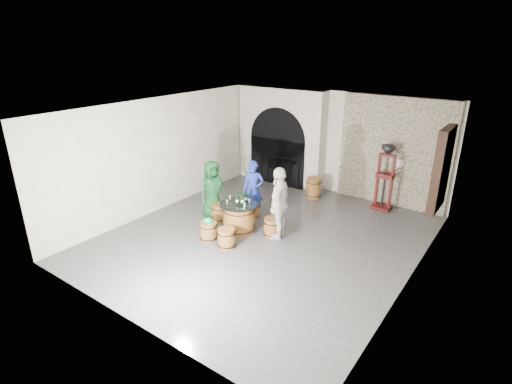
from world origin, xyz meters
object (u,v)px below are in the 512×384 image
Objects in this scene: barrel_stool_near_right at (227,238)px; person_green at (213,190)px; barrel_stool_near_left at (208,231)px; wine_bottle_right at (246,197)px; wine_bottle_left at (237,200)px; wine_bottle_center at (242,200)px; barrel_stool_far at (252,210)px; side_barrel at (314,188)px; person_white at (279,203)px; barrel_stool_left at (219,212)px; person_blue at (253,190)px; barrel_stool_right at (272,227)px; barrel_table at (239,218)px; corking_press at (386,173)px.

person_green reaches higher than barrel_stool_near_right.
wine_bottle_right is (0.40, 1.02, 0.66)m from barrel_stool_near_left.
wine_bottle_left and wine_bottle_center have the same top height.
wine_bottle_right is (0.08, 0.25, 0.00)m from wine_bottle_left.
barrel_stool_near_right is at bearing -73.88° from barrel_stool_far.
barrel_stool_near_right is 1.00× the size of barrel_stool_near_left.
barrel_stool_near_right is at bearing -92.58° from side_barrel.
person_white is at bearing -22.66° from barrel_stool_far.
side_barrel is at bearing 66.55° from barrel_stool_left.
person_blue is 2.50× the size of side_barrel.
barrel_stool_right is (1.68, 0.07, 0.00)m from barrel_stool_left.
barrel_stool_right is 1.40m from person_blue.
person_white is at bearing 20.71° from wine_bottle_left.
barrel_table is 0.89m from barrel_stool_far.
barrel_table is 1.18m from person_white.
side_barrel is 0.34× the size of corking_press.
wine_bottle_right is at bearing -66.28° from barrel_stool_far.
person_blue is 0.87× the size of person_white.
person_white is at bearing 4.05° from barrel_stool_left.
barrel_stool_near_left is 1.14m from wine_bottle_center.
corking_press is (2.52, 3.62, 0.21)m from wine_bottle_left.
wine_bottle_right is (-0.93, -0.13, -0.02)m from person_white.
person_green is 2.55× the size of side_barrel.
barrel_stool_far is 1.12m from wine_bottle_left.
corking_press is at bearing 45.15° from barrel_stool_left.
wine_bottle_right is at bearing 71.89° from wine_bottle_left.
barrel_table is 3.06× the size of wine_bottle_center.
barrel_stool_right is 1.48× the size of wine_bottle_right.
person_green is 5.04× the size of wine_bottle_left.
wine_bottle_right is at bearing -95.34° from person_white.
barrel_stool_right is 1.25m from barrel_stool_near_right.
barrel_stool_far is 0.30× the size of person_blue.
person_green is 3.36m from side_barrel.
wine_bottle_right is 0.51× the size of side_barrel.
barrel_stool_far is 0.58m from person_blue.
person_white is at bearing 19.00° from barrel_stool_right.
corking_press is at bearing 45.10° from barrel_stool_far.
barrel_stool_left is at bearing 168.46° from wine_bottle_center.
corking_press reaches higher than side_barrel.
person_white is 1.08m from wine_bottle_left.
person_blue is (-1.08, 0.68, 0.56)m from barrel_stool_right.
person_green is at bearing 125.93° from barrel_stool_near_left.
barrel_stool_left is at bearing -99.52° from person_white.
corking_press reaches higher than barrel_table.
person_white is (1.21, -0.51, 0.68)m from barrel_stool_far.
barrel_stool_left is 1.00× the size of barrel_stool_near_left.
person_white reaches higher than person_blue.
side_barrel is (-0.54, 2.86, -0.60)m from person_white.
barrel_stool_far is 1.19m from barrel_stool_right.
wine_bottle_left is (1.10, -0.32, 0.08)m from person_green.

